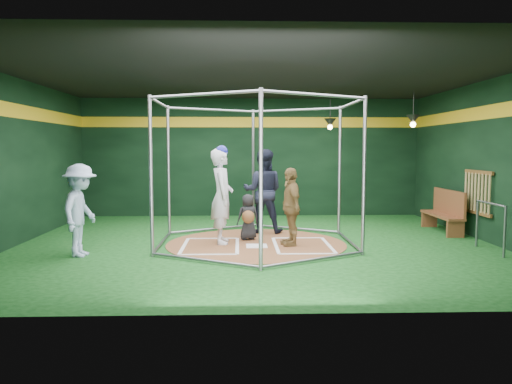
{
  "coord_description": "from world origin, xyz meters",
  "views": [
    {
      "loc": [
        -0.35,
        -10.44,
        2.02
      ],
      "look_at": [
        0.0,
        0.1,
        1.1
      ],
      "focal_mm": 35.0,
      "sensor_mm": 36.0,
      "label": 1
    }
  ],
  "objects_px": {
    "visitor_leopard": "(291,207)",
    "umpire": "(263,191)",
    "dugout_bench": "(445,211)",
    "batter_figure": "(222,195)"
  },
  "relations": [
    {
      "from": "visitor_leopard",
      "to": "batter_figure",
      "type": "bearing_deg",
      "value": -110.67
    },
    {
      "from": "visitor_leopard",
      "to": "dugout_bench",
      "type": "relative_size",
      "value": 0.92
    },
    {
      "from": "umpire",
      "to": "dugout_bench",
      "type": "height_order",
      "value": "umpire"
    },
    {
      "from": "visitor_leopard",
      "to": "umpire",
      "type": "xyz_separation_m",
      "value": [
        -0.5,
        1.59,
        0.19
      ]
    },
    {
      "from": "umpire",
      "to": "dugout_bench",
      "type": "relative_size",
      "value": 1.13
    },
    {
      "from": "batter_figure",
      "to": "umpire",
      "type": "bearing_deg",
      "value": 54.84
    },
    {
      "from": "dugout_bench",
      "to": "umpire",
      "type": "bearing_deg",
      "value": 179.84
    },
    {
      "from": "batter_figure",
      "to": "visitor_leopard",
      "type": "relative_size",
      "value": 1.28
    },
    {
      "from": "visitor_leopard",
      "to": "umpire",
      "type": "bearing_deg",
      "value": -172.83
    },
    {
      "from": "umpire",
      "to": "dugout_bench",
      "type": "bearing_deg",
      "value": -172.48
    }
  ]
}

